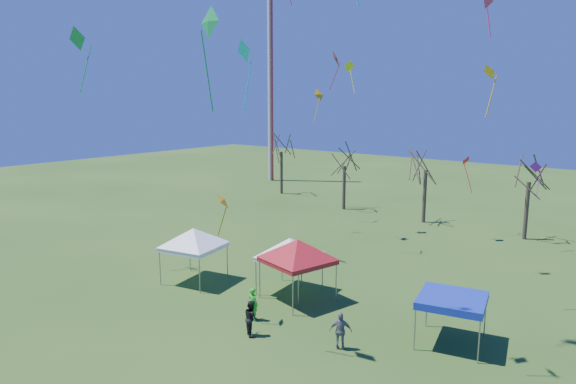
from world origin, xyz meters
name	(u,v)px	position (x,y,z in m)	size (l,w,h in m)	color
ground	(260,323)	(0.00, 0.00, 0.00)	(140.00, 140.00, 0.00)	#2A4C18
radio_mast	(270,84)	(-28.00, 34.00, 12.50)	(0.70, 0.70, 25.00)	silver
tree_0	(281,137)	(-20.85, 27.38, 6.49)	(3.83, 3.83, 8.44)	#3D2D21
tree_1	(345,150)	(-10.77, 24.65, 5.79)	(3.42, 3.42, 7.54)	#3D2D21
tree_2	(427,151)	(-2.37, 24.38, 6.29)	(3.71, 3.71, 8.18)	#3D2D21
tree_3	(531,161)	(6.03, 24.04, 6.08)	(3.59, 3.59, 7.91)	#3D2D21
tent_white_west	(193,232)	(-6.91, 1.98, 3.03)	(4.17, 4.17, 3.75)	gray
tent_white_mid	(290,242)	(-1.42, 4.13, 2.92)	(4.07, 4.07, 3.62)	gray
tent_red	(298,243)	(-0.38, 3.48, 3.15)	(4.29, 4.29, 3.91)	gray
tent_blue	(452,300)	(7.97, 3.69, 2.02)	(3.32, 3.32, 2.20)	gray
person_dark	(251,318)	(0.49, -1.14, 0.82)	(0.80, 0.62, 1.65)	black
person_grey	(341,331)	(4.42, 0.26, 0.83)	(0.98, 0.41, 1.67)	slate
person_green	(253,304)	(-0.54, 0.10, 0.82)	(0.60, 0.39, 1.65)	green
kite_14	(78,39)	(-14.49, -0.01, 14.27)	(1.53, 1.06, 3.94)	green
kite_11	(336,59)	(-4.04, 12.57, 13.36)	(0.97, 1.33, 2.67)	red
kite_8	(245,51)	(-7.56, 7.31, 13.69)	(1.62, 0.95, 4.54)	#0CB7A8
kite_5	(209,23)	(0.18, -3.02, 13.59)	(1.27, 0.52, 4.10)	green
kite_2	(319,95)	(-10.14, 19.32, 11.01)	(0.69, 1.24, 2.96)	#FBAF0D
kite_13	(349,67)	(-6.22, 17.75, 13.15)	(0.90, 1.10, 2.55)	#EAF619
kite_1	(223,201)	(-1.61, -0.73, 5.97)	(1.03, 1.12, 2.04)	orange
kite_18	(488,2)	(7.81, 6.30, 14.84)	(0.53, 0.79, 1.89)	#CD2D57
kite_22	(466,162)	(2.21, 20.99, 6.04)	(0.89, 1.01, 2.88)	red
kite_19	(536,168)	(7.04, 21.29, 5.94)	(0.84, 0.59, 2.27)	purple
kite_17	(490,73)	(7.28, 8.90, 11.95)	(0.99, 0.92, 2.59)	gold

